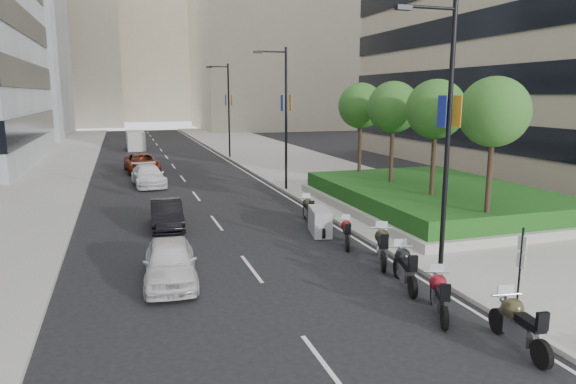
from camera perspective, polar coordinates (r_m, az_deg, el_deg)
name	(u,v)px	position (r m, az deg, el deg)	size (l,w,h in m)	color
ground	(334,306)	(15.50, 5.10, -12.55)	(160.00, 160.00, 0.00)	black
sidewalk_right	(295,163)	(45.89, 0.81, 3.20)	(10.00, 100.00, 0.15)	#9E9B93
sidewalk_left	(37,174)	(43.95, -26.11, 1.76)	(8.00, 100.00, 0.15)	#9E9B93
lane_edge	(237,167)	(44.49, -5.68, 2.82)	(0.12, 100.00, 0.01)	silver
lane_centre	(176,169)	(43.69, -12.36, 2.48)	(0.12, 100.00, 0.01)	silver
building_cream_right	(275,28)	(97.81, -1.49, 17.75)	(28.00, 24.00, 36.00)	#B7AD93
building_cream_left	(49,38)	(114.25, -25.03, 15.27)	(26.00, 24.00, 34.00)	#B7AD93
building_cream_centre	(149,41)	(133.90, -15.21, 15.93)	(30.00, 24.00, 38.00)	#B7AD93
planter	(433,204)	(28.47, 15.84, -1.34)	(10.00, 14.00, 0.40)	#9F9E94
hedge	(434,193)	(28.35, 15.91, -0.16)	(9.40, 13.40, 0.80)	#174614
tree_0	(494,112)	(22.18, 21.92, 8.20)	(2.80, 2.80, 6.30)	#332319
tree_1	(436,110)	(25.39, 16.11, 8.78)	(2.80, 2.80, 6.30)	#332319
tree_2	(393,108)	(28.79, 11.62, 9.17)	(2.80, 2.80, 6.30)	#332319
tree_3	(361,106)	(32.33, 8.09, 9.43)	(2.80, 2.80, 6.30)	#332319
lamp_post_0	(444,128)	(17.17, 16.97, 6.77)	(2.34, 0.45, 9.00)	black
lamp_post_1	(284,112)	(32.59, -0.48, 8.91)	(2.34, 0.45, 9.00)	black
lamp_post_2	(227,106)	(50.04, -6.78, 9.49)	(2.34, 0.45, 9.00)	black
parking_sign	(520,264)	(15.92, 24.41, -7.27)	(0.06, 0.32, 2.50)	black
motorcycle_0	(518,324)	(14.01, 24.21, -13.23)	(0.81, 2.43, 1.21)	black
motorcycle_1	(439,295)	(15.23, 16.45, -10.95)	(1.10, 2.12, 1.13)	black
motorcycle_2	(405,267)	(17.11, 12.83, -8.17)	(0.92, 2.39, 1.21)	black
motorcycle_3	(382,246)	(19.24, 10.42, -5.93)	(1.20, 2.30, 1.22)	black
motorcycle_4	(346,233)	(21.25, 6.51, -4.52)	(0.91, 1.96, 1.02)	black
motorcycle_5	(320,222)	(22.83, 3.56, -3.30)	(1.14, 2.03, 1.16)	black
motorcycle_6	(308,210)	(25.00, 2.27, -2.01)	(0.75, 2.24, 1.12)	black
car_a	(170,262)	(17.46, -12.97, -7.56)	(1.68, 4.18, 1.43)	silver
car_b	(167,214)	(24.43, -13.33, -2.44)	(1.40, 4.01, 1.32)	black
car_c	(148,176)	(36.13, -15.27, 1.77)	(1.97, 4.85, 1.41)	white
car_d	(142,163)	(42.79, -15.93, 3.12)	(2.42, 5.26, 1.46)	maroon
delivery_van	(136,141)	(60.40, -16.55, 5.43)	(1.99, 4.95, 2.06)	#B1B1B3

